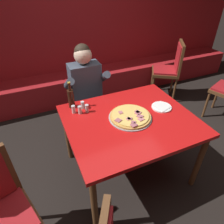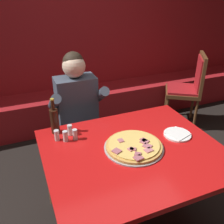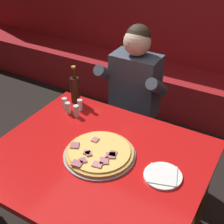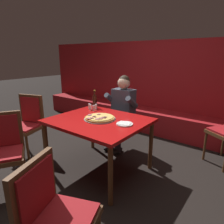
{
  "view_description": "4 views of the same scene",
  "coord_description": "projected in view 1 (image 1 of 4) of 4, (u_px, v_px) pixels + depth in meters",
  "views": [
    {
      "loc": [
        -0.8,
        -1.35,
        1.96
      ],
      "look_at": [
        -0.16,
        0.07,
        0.84
      ],
      "focal_mm": 32.0,
      "sensor_mm": 36.0,
      "label": 1
    },
    {
      "loc": [
        -0.69,
        -1.28,
        1.82
      ],
      "look_at": [
        -0.07,
        0.24,
        0.96
      ],
      "focal_mm": 40.0,
      "sensor_mm": 36.0,
      "label": 2
    },
    {
      "loc": [
        0.77,
        -1.15,
        1.99
      ],
      "look_at": [
        -0.07,
        0.29,
        0.89
      ],
      "focal_mm": 50.0,
      "sensor_mm": 36.0,
      "label": 3
    },
    {
      "loc": [
        1.7,
        -1.93,
        1.6
      ],
      "look_at": [
        0.17,
        0.08,
        0.88
      ],
      "focal_mm": 32.0,
      "sensor_mm": 36.0,
      "label": 4
    }
  ],
  "objects": [
    {
      "name": "ground_plane",
      "position": [
        127.0,
        169.0,
        2.4
      ],
      "size": [
        24.0,
        24.0,
        0.0
      ],
      "primitive_type": "plane",
      "color": "black"
    },
    {
      "name": "shaker_red_pepper_flakes",
      "position": [
        73.0,
        110.0,
        2.02
      ],
      "size": [
        0.04,
        0.04,
        0.09
      ],
      "color": "silver",
      "rests_on": "main_dining_table"
    },
    {
      "name": "dining_chair_side_aisle",
      "position": [
        171.0,
        67.0,
        3.46
      ],
      "size": [
        0.61,
        0.61,
        1.01
      ],
      "color": "brown",
      "rests_on": "ground_plane"
    },
    {
      "name": "plate_white_paper",
      "position": [
        161.0,
        107.0,
        2.12
      ],
      "size": [
        0.21,
        0.21,
        0.02
      ],
      "color": "white",
      "rests_on": "main_dining_table"
    },
    {
      "name": "booth_bench",
      "position": [
        81.0,
        85.0,
        3.65
      ],
      "size": [
        6.46,
        0.48,
        0.46
      ],
      "primitive_type": "cube",
      "color": "#A3191E",
      "rests_on": "ground_plane"
    },
    {
      "name": "main_dining_table",
      "position": [
        130.0,
        125.0,
        2.01
      ],
      "size": [
        1.25,
        1.06,
        0.76
      ],
      "color": "brown",
      "rests_on": "ground_plane"
    },
    {
      "name": "shaker_oregano",
      "position": [
        83.0,
        105.0,
        2.09
      ],
      "size": [
        0.04,
        0.04,
        0.09
      ],
      "color": "silver",
      "rests_on": "main_dining_table"
    },
    {
      "name": "diner_seated_blue_shirt",
      "position": [
        88.0,
        91.0,
        2.52
      ],
      "size": [
        0.53,
        0.53,
        1.27
      ],
      "color": "black",
      "rests_on": "ground_plane"
    },
    {
      "name": "beer_bottle",
      "position": [
        71.0,
        98.0,
        2.07
      ],
      "size": [
        0.07,
        0.07,
        0.29
      ],
      "color": "black",
      "rests_on": "main_dining_table"
    },
    {
      "name": "shaker_black_pepper",
      "position": [
        87.0,
        109.0,
        2.04
      ],
      "size": [
        0.04,
        0.04,
        0.09
      ],
      "color": "silver",
      "rests_on": "main_dining_table"
    },
    {
      "name": "booth_wall_panel",
      "position": [
        72.0,
        41.0,
        3.47
      ],
      "size": [
        6.8,
        0.16,
        1.9
      ],
      "primitive_type": "cube",
      "color": "#A3191E",
      "rests_on": "ground_plane"
    },
    {
      "name": "shaker_parmesan",
      "position": [
        80.0,
        110.0,
        2.01
      ],
      "size": [
        0.04,
        0.04,
        0.09
      ],
      "color": "silver",
      "rests_on": "main_dining_table"
    },
    {
      "name": "pizza",
      "position": [
        130.0,
        116.0,
        1.96
      ],
      "size": [
        0.43,
        0.43,
        0.05
      ],
      "color": "#9E9EA3",
      "rests_on": "main_dining_table"
    }
  ]
}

